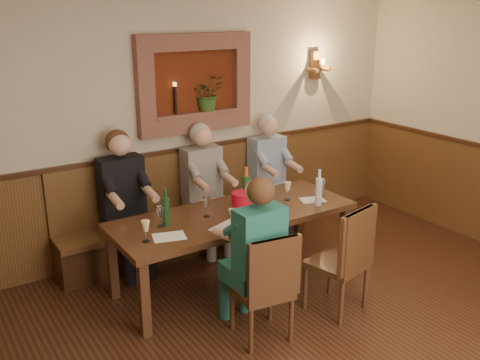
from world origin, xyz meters
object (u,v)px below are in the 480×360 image
at_px(person_chair_front, 253,268).
at_px(spittoon_bucket, 243,205).
at_px(chair_near_right, 338,280).
at_px(water_bottle, 319,191).
at_px(chair_near_left, 262,308).
at_px(person_bench_right, 271,185).
at_px(wine_bottle_green_a, 246,192).
at_px(wine_bottle_green_b, 166,211).
at_px(person_bench_mid, 206,199).
at_px(person_bench_left, 126,215).
at_px(bench, 190,221).
at_px(dining_table, 234,220).

relative_size(person_chair_front, spittoon_bucket, 5.80).
xyz_separation_m(chair_near_right, water_bottle, (0.31, 0.66, 0.60)).
height_order(chair_near_left, person_bench_right, person_bench_right).
distance_m(wine_bottle_green_a, wine_bottle_green_b, 0.83).
relative_size(person_bench_mid, spittoon_bucket, 5.98).
height_order(person_bench_left, wine_bottle_green_b, person_bench_left).
height_order(person_bench_right, wine_bottle_green_a, person_bench_right).
xyz_separation_m(wine_bottle_green_a, water_bottle, (0.67, -0.29, -0.03)).
bearing_deg(person_chair_front, bench, 79.77).
bearing_deg(person_bench_right, person_bench_mid, -179.99).
bearing_deg(person_bench_right, water_bottle, -102.07).
height_order(person_bench_mid, wine_bottle_green_b, person_bench_mid).
distance_m(dining_table, wine_bottle_green_a, 0.29).
bearing_deg(bench, person_chair_front, -100.23).
bearing_deg(spittoon_bucket, chair_near_left, -112.40).
distance_m(dining_table, person_bench_left, 1.14).
distance_m(dining_table, chair_near_right, 1.14).
bearing_deg(person_chair_front, wine_bottle_green_a, 59.88).
relative_size(person_bench_mid, person_bench_right, 1.00).
xyz_separation_m(person_bench_mid, person_chair_front, (-0.47, -1.61, -0.02)).
relative_size(bench, wine_bottle_green_a, 6.96).
xyz_separation_m(bench, wine_bottle_green_b, (-0.68, -0.87, 0.57)).
bearing_deg(person_chair_front, spittoon_bucket, 63.40).
relative_size(dining_table, person_bench_left, 1.61).
bearing_deg(person_bench_mid, chair_near_left, -105.05).
bearing_deg(person_bench_mid, person_bench_right, 0.01).
xyz_separation_m(chair_near_left, chair_near_right, (0.82, -0.02, 0.02)).
bearing_deg(person_bench_mid, wine_bottle_green_b, -137.77).
distance_m(dining_table, bench, 1.01).
bearing_deg(person_bench_right, wine_bottle_green_a, -137.67).
relative_size(person_bench_mid, wine_bottle_green_b, 4.05).
height_order(person_bench_right, spittoon_bucket, person_bench_right).
relative_size(chair_near_left, wine_bottle_green_a, 2.24).
height_order(person_bench_right, person_chair_front, person_bench_right).
relative_size(chair_near_right, person_bench_left, 0.69).
distance_m(bench, water_bottle, 1.58).
bearing_deg(chair_near_left, wine_bottle_green_a, 72.03).
distance_m(dining_table, spittoon_bucket, 0.24).
distance_m(chair_near_left, chair_near_right, 0.82).
bearing_deg(spittoon_bucket, bench, 90.49).
relative_size(chair_near_left, water_bottle, 2.60).
distance_m(wine_bottle_green_b, water_bottle, 1.54).
relative_size(person_chair_front, water_bottle, 3.76).
distance_m(bench, person_bench_right, 1.09).
xyz_separation_m(person_bench_right, person_chair_front, (-1.37, -1.62, -0.02)).
xyz_separation_m(bench, wine_bottle_green_a, (0.15, -0.94, 0.60)).
bearing_deg(person_bench_left, wine_bottle_green_b, -82.95).
xyz_separation_m(person_bench_left, person_bench_mid, (0.94, 0.00, -0.02)).
bearing_deg(spittoon_bucket, person_bench_mid, 81.26).
xyz_separation_m(bench, chair_near_right, (0.51, -1.89, -0.03)).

